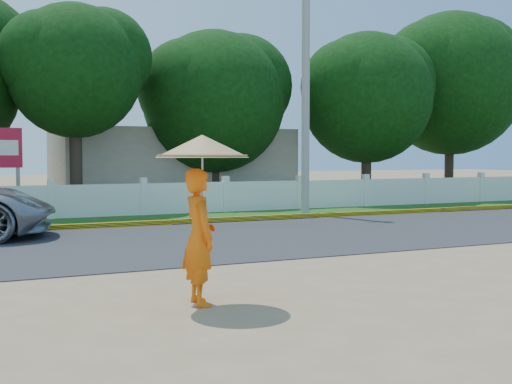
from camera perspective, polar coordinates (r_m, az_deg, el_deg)
ground at (r=11.71m, az=4.10°, el=-6.89°), size 120.00×120.00×0.00m
road at (r=15.76m, az=-3.79°, el=-4.20°), size 60.00×7.00×0.02m
grass_verge at (r=20.72m, az=-8.95°, el=-2.41°), size 60.00×3.50×0.03m
curb at (r=19.09m, az=-7.57°, el=-2.69°), size 40.00×0.18×0.16m
fence at (r=22.07m, az=-9.97°, el=-0.67°), size 40.00×0.10×1.10m
building_near at (r=29.38m, az=-7.67°, el=2.39°), size 10.00×6.00×3.20m
utility_pole at (r=22.21m, az=4.43°, el=9.41°), size 0.28×0.28×8.85m
monk_with_parasol at (r=8.85m, az=-4.94°, el=-0.21°), size 1.29×1.29×2.35m
tree_row at (r=26.24m, az=-4.37°, el=9.29°), size 36.84×7.82×9.04m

